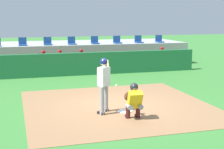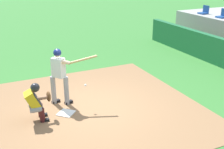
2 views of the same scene
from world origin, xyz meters
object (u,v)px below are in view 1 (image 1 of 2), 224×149
(stadium_seat_4, at_px, (72,42))
(catcher_crouched, at_px, (134,100))
(stadium_seat_6, at_px, (117,41))
(batter_at_plate, at_px, (104,82))
(stadium_seat_2, at_px, (23,43))
(home_plate, at_px, (125,111))
(dugout_player_1, at_px, (60,61))
(dugout_player_2, at_px, (82,60))
(dugout_player_3, at_px, (163,57))
(stadium_seat_5, at_px, (95,42))
(stadium_seat_7, at_px, (139,41))
(dugout_player_0, at_px, (44,62))
(stadium_seat_8, at_px, (159,40))
(stadium_seat_3, at_px, (48,43))

(stadium_seat_4, bearing_deg, catcher_crouched, -89.96)
(stadium_seat_6, bearing_deg, batter_at_plate, -109.48)
(stadium_seat_2, bearing_deg, home_plate, -74.16)
(dugout_player_1, height_order, stadium_seat_4, stadium_seat_4)
(dugout_player_2, distance_m, stadium_seat_2, 3.79)
(catcher_crouched, height_order, dugout_player_3, dugout_player_3)
(batter_at_plate, xyz_separation_m, stadium_seat_5, (2.13, 10.11, 0.50))
(dugout_player_3, xyz_separation_m, stadium_seat_6, (-2.21, 2.03, 0.86))
(batter_at_plate, bearing_deg, stadium_seat_7, 63.59)
(dugout_player_0, bearing_deg, batter_at_plate, -81.60)
(catcher_crouched, height_order, stadium_seat_6, stadium_seat_6)
(stadium_seat_4, xyz_separation_m, stadium_seat_6, (2.89, 0.00, 0.00))
(dugout_player_1, height_order, stadium_seat_5, stadium_seat_5)
(home_plate, xyz_separation_m, stadium_seat_7, (4.33, 10.18, 1.51))
(stadium_seat_8, bearing_deg, stadium_seat_3, 180.00)
(dugout_player_2, xyz_separation_m, stadium_seat_3, (-1.63, 2.03, 0.86))
(batter_at_plate, height_order, stadium_seat_6, stadium_seat_6)
(dugout_player_2, distance_m, stadium_seat_4, 2.22)
(dugout_player_2, xyz_separation_m, stadium_seat_2, (-3.08, 2.03, 0.86))
(catcher_crouched, xyz_separation_m, dugout_player_3, (5.09, 8.95, 0.07))
(home_plate, distance_m, stadium_seat_8, 11.80)
(dugout_player_0, relative_size, stadium_seat_5, 2.71)
(stadium_seat_6, height_order, stadium_seat_7, same)
(dugout_player_0, height_order, stadium_seat_6, stadium_seat_6)
(stadium_seat_8, bearing_deg, stadium_seat_4, 180.00)
(stadium_seat_6, bearing_deg, dugout_player_3, -42.68)
(catcher_crouched, bearing_deg, dugout_player_2, 88.85)
(catcher_crouched, distance_m, stadium_seat_7, 11.84)
(stadium_seat_2, bearing_deg, dugout_player_2, -33.49)
(stadium_seat_4, bearing_deg, stadium_seat_3, 180.00)
(catcher_crouched, bearing_deg, stadium_seat_8, 62.29)
(batter_at_plate, height_order, stadium_seat_7, stadium_seat_7)
(catcher_crouched, distance_m, stadium_seat_2, 11.40)
(dugout_player_1, bearing_deg, catcher_crouched, -83.61)
(stadium_seat_2, xyz_separation_m, stadium_seat_7, (7.22, 0.00, 0.00))
(home_plate, xyz_separation_m, dugout_player_1, (-1.00, 8.14, 0.65))
(home_plate, bearing_deg, batter_at_plate, 174.39)
(dugout_player_3, xyz_separation_m, stadium_seat_4, (-5.10, 2.03, 0.86))
(dugout_player_2, height_order, stadium_seat_7, stadium_seat_7)
(dugout_player_3, distance_m, stadium_seat_5, 4.27)
(dugout_player_1, relative_size, dugout_player_2, 1.00)
(batter_at_plate, bearing_deg, dugout_player_0, 98.40)
(stadium_seat_3, height_order, stadium_seat_6, same)
(catcher_crouched, bearing_deg, dugout_player_1, 96.39)
(dugout_player_0, relative_size, stadium_seat_4, 2.71)
(stadium_seat_7, bearing_deg, home_plate, -113.06)
(dugout_player_2, distance_m, stadium_seat_8, 6.01)
(stadium_seat_2, height_order, stadium_seat_5, same)
(home_plate, relative_size, catcher_crouched, 0.24)
(batter_at_plate, distance_m, dugout_player_0, 8.17)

